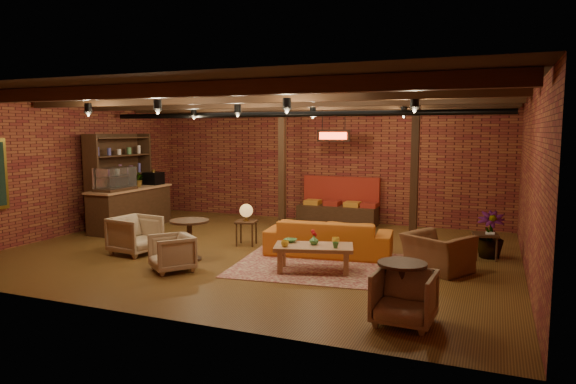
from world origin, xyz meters
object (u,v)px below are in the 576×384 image
at_px(round_table_left, 190,233).
at_px(armchair_b, 172,251).
at_px(coffee_table, 313,248).
at_px(side_table_book, 485,235).
at_px(sofa, 329,237).
at_px(armchair_right, 438,246).
at_px(side_table_lamp, 246,214).
at_px(round_table_right, 402,281).
at_px(armchair_far, 404,295).
at_px(plant_tall, 492,188).
at_px(armchair_a, 135,233).

xyz_separation_m(round_table_left, armchair_b, (0.14, -0.78, -0.17)).
bearing_deg(coffee_table, side_table_book, 36.49).
bearing_deg(sofa, coffee_table, 87.74).
height_order(sofa, armchair_right, armchair_right).
distance_m(side_table_lamp, round_table_right, 5.01).
xyz_separation_m(round_table_left, side_table_book, (5.26, 2.19, -0.06)).
xyz_separation_m(armchair_right, side_table_book, (0.76, 1.26, 0.01)).
xyz_separation_m(armchair_b, armchair_far, (4.24, -1.02, 0.03)).
height_order(armchair_b, plant_tall, plant_tall).
bearing_deg(armchair_b, sofa, 82.92).
bearing_deg(side_table_book, armchair_right, -120.97).
bearing_deg(side_table_book, armchair_b, -149.83).
relative_size(side_table_lamp, armchair_a, 1.07).
distance_m(round_table_left, side_table_book, 5.70).
bearing_deg(round_table_right, sofa, 123.29).
distance_m(coffee_table, armchair_b, 2.50).
relative_size(sofa, armchair_far, 3.22).
bearing_deg(armchair_far, side_table_lamp, 143.00).
bearing_deg(armchair_b, plant_tall, 69.89).
bearing_deg(armchair_far, armchair_a, 165.70).
relative_size(round_table_left, armchair_right, 0.75).
xyz_separation_m(coffee_table, armchair_far, (1.91, -1.93, -0.03)).
bearing_deg(armchair_a, round_table_right, -98.37).
xyz_separation_m(armchair_b, plant_tall, (5.21, 3.14, 1.02)).
bearing_deg(side_table_lamp, coffee_table, -35.40).
height_order(armchair_a, round_table_right, armchair_a).
bearing_deg(side_table_lamp, sofa, -5.96).
distance_m(round_table_left, armchair_right, 4.60).
relative_size(side_table_lamp, armchair_far, 1.18).
bearing_deg(armchair_right, side_table_lamp, 22.11).
height_order(side_table_book, round_table_right, round_table_right).
xyz_separation_m(side_table_book, armchair_far, (-0.89, -4.00, -0.08)).
bearing_deg(coffee_table, armchair_a, -178.41).
height_order(round_table_right, plant_tall, plant_tall).
xyz_separation_m(side_table_book, plant_tall, (0.08, 0.16, 0.91)).
height_order(armchair_a, side_table_book, armchair_a).
height_order(round_table_right, armchair_far, armchair_far).
bearing_deg(armchair_a, armchair_b, -111.65).
bearing_deg(armchair_right, round_table_right, 116.47).
bearing_deg(sofa, side_table_book, -171.13).
height_order(sofa, side_table_lamp, side_table_lamp).
distance_m(armchair_right, armchair_far, 2.74).
distance_m(coffee_table, round_table_left, 2.47).
height_order(round_table_left, armchair_right, armchair_right).
height_order(coffee_table, armchair_right, armchair_right).
xyz_separation_m(armchair_a, plant_tall, (6.64, 2.33, 0.95)).
height_order(sofa, plant_tall, plant_tall).
bearing_deg(armchair_right, plant_tall, -89.56).
relative_size(round_table_right, plant_tall, 0.27).
xyz_separation_m(sofa, side_table_lamp, (-1.93, 0.20, 0.33)).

